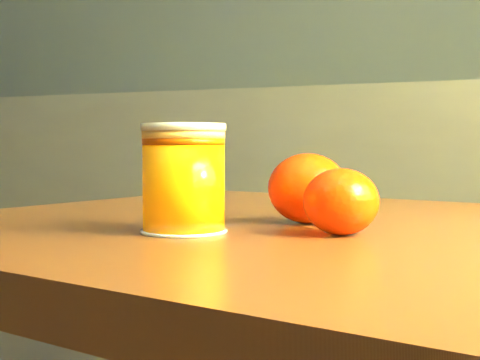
% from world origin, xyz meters
% --- Properties ---
extents(kitchen_counter, '(3.15, 0.60, 0.90)m').
position_xyz_m(kitchen_counter, '(0.00, 1.45, 0.45)').
color(kitchen_counter, '#4B4C50').
rests_on(kitchen_counter, ground).
extents(table, '(1.02, 0.81, 0.68)m').
position_xyz_m(table, '(0.92, 0.17, 0.59)').
color(table, brown).
rests_on(table, ground).
extents(juice_glass, '(0.07, 0.07, 0.09)m').
position_xyz_m(juice_glass, '(0.76, 0.08, 0.73)').
color(juice_glass, orange).
rests_on(juice_glass, table).
extents(orange_front, '(0.09, 0.09, 0.07)m').
position_xyz_m(orange_front, '(0.84, 0.19, 0.71)').
color(orange_front, '#FF3605').
rests_on(orange_front, table).
extents(orange_back, '(0.07, 0.07, 0.06)m').
position_xyz_m(orange_back, '(0.89, 0.12, 0.71)').
color(orange_back, '#FF3605').
rests_on(orange_back, table).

